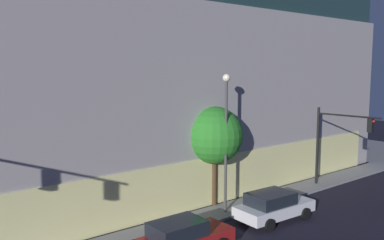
{
  "coord_description": "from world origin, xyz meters",
  "views": [
    {
      "loc": [
        -5.9,
        -10.79,
        8.31
      ],
      "look_at": [
        6.4,
        4.6,
        5.9
      ],
      "focal_mm": 38.43,
      "sensor_mm": 36.0,
      "label": 1
    }
  ],
  "objects_px": {
    "modern_building": "(142,84)",
    "sidewalk_tree": "(214,136)",
    "car_red": "(182,237)",
    "street_lamp_sidewalk": "(226,126)",
    "traffic_light_far_corner": "(337,135)",
    "car_white": "(273,206)"
  },
  "relations": [
    {
      "from": "modern_building",
      "to": "sidewalk_tree",
      "type": "relative_size",
      "value": 5.59
    },
    {
      "from": "modern_building",
      "to": "car_red",
      "type": "distance_m",
      "value": 17.51
    },
    {
      "from": "street_lamp_sidewalk",
      "to": "car_red",
      "type": "xyz_separation_m",
      "value": [
        -5.2,
        -2.69,
        -4.29
      ]
    },
    {
      "from": "traffic_light_far_corner",
      "to": "street_lamp_sidewalk",
      "type": "relative_size",
      "value": 0.7
    },
    {
      "from": "traffic_light_far_corner",
      "to": "car_red",
      "type": "bearing_deg",
      "value": -174.37
    },
    {
      "from": "car_white",
      "to": "traffic_light_far_corner",
      "type": "bearing_deg",
      "value": 8.36
    },
    {
      "from": "sidewalk_tree",
      "to": "traffic_light_far_corner",
      "type": "bearing_deg",
      "value": -16.24
    },
    {
      "from": "modern_building",
      "to": "car_red",
      "type": "bearing_deg",
      "value": -115.67
    },
    {
      "from": "car_white",
      "to": "street_lamp_sidewalk",
      "type": "bearing_deg",
      "value": 119.07
    },
    {
      "from": "modern_building",
      "to": "street_lamp_sidewalk",
      "type": "bearing_deg",
      "value": -98.85
    },
    {
      "from": "street_lamp_sidewalk",
      "to": "car_red",
      "type": "distance_m",
      "value": 7.26
    },
    {
      "from": "modern_building",
      "to": "car_white",
      "type": "bearing_deg",
      "value": -92.07
    },
    {
      "from": "modern_building",
      "to": "street_lamp_sidewalk",
      "type": "relative_size",
      "value": 4.23
    },
    {
      "from": "modern_building",
      "to": "traffic_light_far_corner",
      "type": "distance_m",
      "value": 15.58
    },
    {
      "from": "street_lamp_sidewalk",
      "to": "sidewalk_tree",
      "type": "distance_m",
      "value": 1.58
    },
    {
      "from": "street_lamp_sidewalk",
      "to": "traffic_light_far_corner",
      "type": "bearing_deg",
      "value": -7.71
    },
    {
      "from": "street_lamp_sidewalk",
      "to": "car_red",
      "type": "bearing_deg",
      "value": -152.63
    },
    {
      "from": "car_red",
      "to": "street_lamp_sidewalk",
      "type": "bearing_deg",
      "value": 27.37
    },
    {
      "from": "modern_building",
      "to": "car_red",
      "type": "relative_size",
      "value": 7.13
    },
    {
      "from": "sidewalk_tree",
      "to": "car_red",
      "type": "distance_m",
      "value": 7.71
    },
    {
      "from": "car_red",
      "to": "modern_building",
      "type": "bearing_deg",
      "value": 64.33
    },
    {
      "from": "traffic_light_far_corner",
      "to": "street_lamp_sidewalk",
      "type": "xyz_separation_m",
      "value": [
        -9.31,
        1.26,
        1.26
      ]
    }
  ]
}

